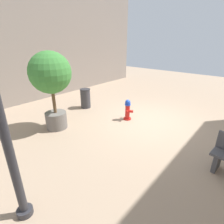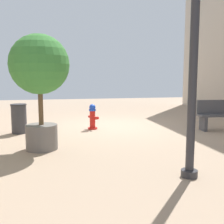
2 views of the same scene
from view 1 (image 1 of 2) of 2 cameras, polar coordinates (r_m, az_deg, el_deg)
The scene contains 4 objects.
ground_plane at distance 7.05m, azimuth 11.62°, elevation -2.93°, with size 23.40×23.40×0.00m, color tan.
fire_hydrant at distance 6.95m, azimuth 5.06°, elevation 0.75°, with size 0.37×0.39×0.81m.
planter_tree at distance 6.17m, azimuth -19.02°, elevation 10.14°, with size 1.36×1.36×2.65m.
trash_bin at distance 8.24m, azimuth -8.53°, elevation 4.37°, with size 0.47×0.47×0.88m.
Camera 1 is at (-2.96, 5.67, 2.96)m, focal length 28.47 mm.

